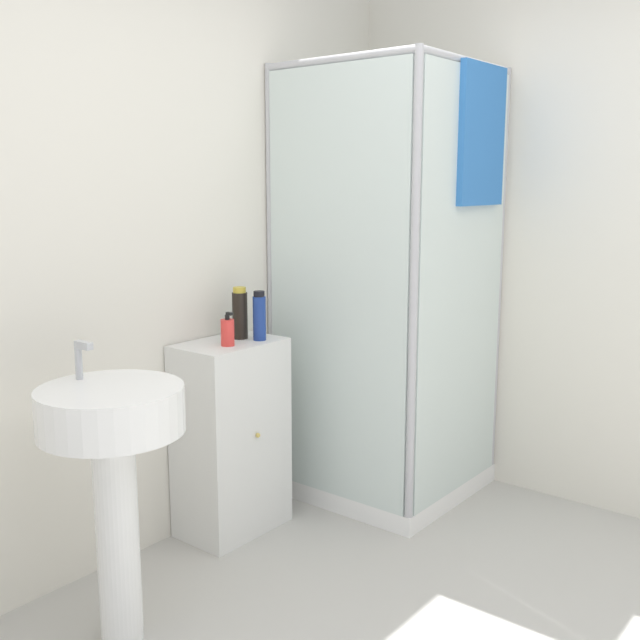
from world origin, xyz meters
name	(u,v)px	position (x,y,z in m)	size (l,w,h in m)	color
wall_back	(112,254)	(0.00, 1.70, 1.25)	(6.40, 0.06, 2.50)	silver
shower_enclosure	(393,375)	(1.20, 1.17, 0.60)	(0.83, 0.86, 2.05)	white
vanity_cabinet	(231,437)	(0.44, 1.51, 0.43)	(0.46, 0.32, 0.85)	silver
sink	(113,450)	(-0.38, 1.22, 0.67)	(0.47, 0.47, 1.01)	white
soap_dispenser	(228,332)	(0.38, 1.47, 0.91)	(0.06, 0.06, 0.14)	red
shampoo_bottle_tall_black	(240,314)	(0.52, 1.53, 0.96)	(0.07, 0.07, 0.23)	black
shampoo_bottle_blue	(259,316)	(0.55, 1.44, 0.95)	(0.06, 0.06, 0.21)	navy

